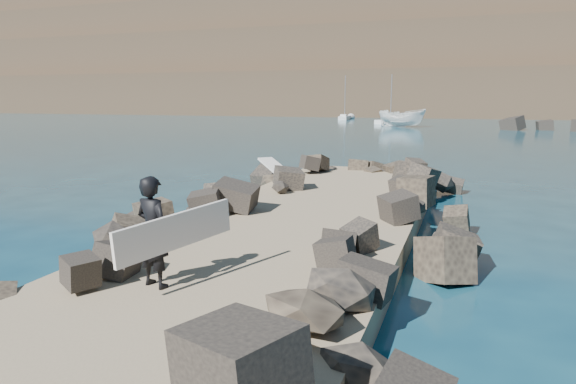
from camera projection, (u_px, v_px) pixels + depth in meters
name	position (u px, v px, depth m)	size (l,w,h in m)	color
ground	(300.00, 239.00, 14.13)	(800.00, 800.00, 0.00)	#0F384C
jetty	(274.00, 249.00, 12.22)	(6.00, 26.00, 0.60)	#8C7759
riprap_left	(179.00, 226.00, 13.59)	(2.60, 22.00, 1.00)	black
riprap_right	(400.00, 246.00, 11.70)	(2.60, 22.00, 1.00)	black
headland	(494.00, 58.00, 156.47)	(360.00, 140.00, 32.00)	#2D4919
surfboard_resting	(277.00, 171.00, 19.91)	(0.62, 2.47, 0.08)	white
boat_imported	(402.00, 118.00, 69.22)	(2.39, 6.35, 2.45)	white
surfer_with_board	(156.00, 232.00, 8.75)	(1.32, 2.28, 1.95)	black
sailboat_b	(390.00, 121.00, 78.49)	(4.13, 6.08, 7.54)	silver
sailboat_e	(345.00, 118.00, 94.02)	(2.10, 6.76, 8.07)	silver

